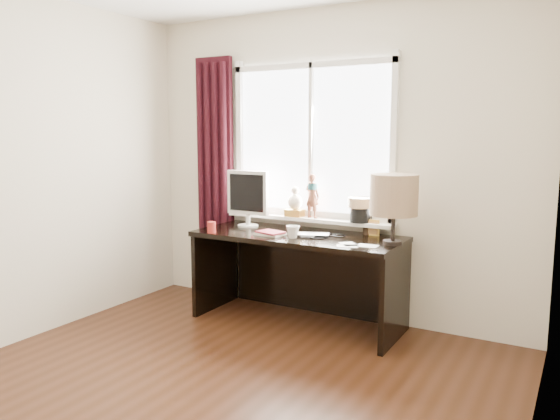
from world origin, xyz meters
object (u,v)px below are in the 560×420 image
Objects in this scene: mug at (293,232)px; monitor at (248,195)px; laptop at (309,235)px; table_lamp at (394,196)px; red_cup at (212,227)px; desk at (303,261)px.

monitor is at bearing 155.51° from mug.
table_lamp is (0.68, 0.03, 0.35)m from laptop.
table_lamp is (1.35, -0.12, 0.09)m from monitor.
desk is at bearing 31.69° from red_cup.
laptop is at bearing -177.83° from table_lamp.
red_cup is at bearing -168.86° from table_lamp.
mug is 0.40m from desk.
mug is 0.06× the size of desk.
red_cup is 0.81m from desk.
monitor reaches higher than red_cup.
laptop is 0.32m from desk.
table_lamp is (1.44, 0.28, 0.32)m from red_cup.
table_lamp reaches higher than laptop.
monitor reaches higher than laptop.
red_cup is (-0.69, -0.13, -0.01)m from mug.
monitor reaches higher than desk.
desk is at bearing 110.55° from laptop.
laptop is 0.76m from table_lamp.
table_lamp reaches higher than desk.
red_cup is at bearing -169.05° from mug.
desk is 1.01m from table_lamp.
table_lamp is at bearing -8.01° from desk.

